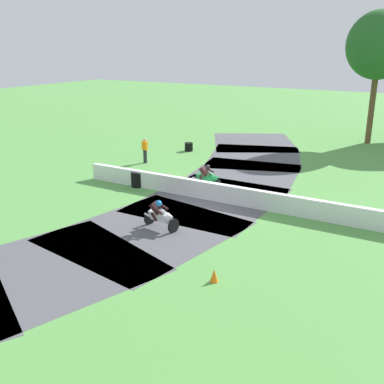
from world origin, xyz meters
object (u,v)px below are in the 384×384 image
Objects in this scene: motorcycle_chase_green at (207,177)px; traffic_cone at (214,276)px; tire_stack_mid_a at (137,179)px; motorcycle_lead_white at (161,215)px; tire_stack_mid_b at (189,147)px; track_marshal at (145,151)px.

traffic_cone is at bearing -60.51° from motorcycle_chase_green.
tire_stack_mid_a is at bearing 139.42° from traffic_cone.
tire_stack_mid_a is at bearing 135.38° from motorcycle_lead_white.
motorcycle_chase_green is at bearing -53.57° from tire_stack_mid_b.
tire_stack_mid_b is 19.14m from traffic_cone.
motorcycle_lead_white is at bearing -51.13° from track_marshal.
tire_stack_mid_a is 5.22m from track_marshal.
track_marshal is at bearing 121.01° from tire_stack_mid_a.
track_marshal reaches higher than motorcycle_lead_white.
track_marshal is 16.11m from traffic_cone.
motorcycle_chase_green is 2.10× the size of tire_stack_mid_a.
tire_stack_mid_a is at bearing -58.99° from track_marshal.
tire_stack_mid_b is 1.36× the size of traffic_cone.
tire_stack_mid_a reaches higher than traffic_cone.
tire_stack_mid_b is 0.37× the size of track_marshal.
motorcycle_lead_white is 2.13× the size of tire_stack_mid_a.
motorcycle_lead_white is 6.27m from tire_stack_mid_a.
traffic_cone is at bearing -40.58° from tire_stack_mid_a.
tire_stack_mid_a is (-4.46, 4.40, -0.24)m from motorcycle_lead_white.
tire_stack_mid_a is 1.82× the size of traffic_cone.
track_marshal is at bearing 128.87° from motorcycle_lead_white.
track_marshal is 3.70× the size of traffic_cone.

